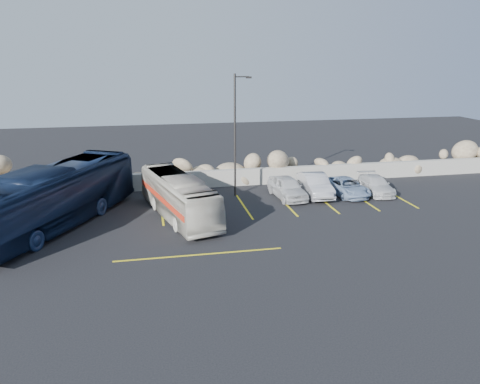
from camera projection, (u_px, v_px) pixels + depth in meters
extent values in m
plane|color=black|center=(221.00, 255.00, 22.15)|extent=(90.00, 90.00, 0.00)
cube|color=#98978A|center=(194.00, 179.00, 33.27)|extent=(60.00, 0.40, 1.20)
cube|color=yellow|center=(162.00, 212.00, 28.26)|extent=(0.12, 5.00, 0.01)
cube|color=yellow|center=(244.00, 206.00, 29.22)|extent=(0.12, 5.00, 0.01)
cube|color=yellow|center=(286.00, 204.00, 29.74)|extent=(0.12, 5.00, 0.01)
cube|color=yellow|center=(324.00, 201.00, 30.23)|extent=(0.12, 5.00, 0.01)
cube|color=yellow|center=(362.00, 199.00, 30.72)|extent=(0.12, 5.00, 0.01)
cube|color=yellow|center=(398.00, 197.00, 31.21)|extent=(0.12, 5.00, 0.01)
cube|color=yellow|center=(199.00, 255.00, 22.14)|extent=(8.00, 0.12, 0.01)
cylinder|color=#2C2927|center=(235.00, 137.00, 30.44)|extent=(0.14, 0.14, 8.00)
cylinder|color=#2C2927|center=(242.00, 77.00, 29.46)|extent=(0.90, 0.08, 0.08)
cube|color=#2C2927|center=(249.00, 77.00, 29.56)|extent=(0.35, 0.18, 0.12)
imported|color=beige|center=(178.00, 196.00, 27.11)|extent=(4.25, 9.15, 2.48)
imported|color=#0F1B33|center=(54.00, 197.00, 25.42)|extent=(8.24, 12.02, 3.38)
imported|color=silver|center=(287.00, 187.00, 30.87)|extent=(2.01, 4.27, 1.41)
imported|color=#B4B3B8|center=(315.00, 185.00, 31.42)|extent=(1.81, 4.49, 1.45)
imported|color=silver|center=(376.00, 185.00, 31.97)|extent=(1.93, 4.06, 1.14)
imported|color=#849BBB|center=(346.00, 187.00, 31.54)|extent=(2.27, 4.29, 1.15)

